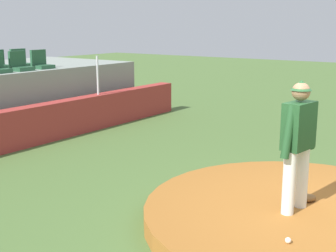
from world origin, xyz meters
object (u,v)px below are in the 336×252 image
Objects in this scene: fielding_glove at (306,198)px; stadium_chair_5 at (20,65)px; stadium_chair_6 at (41,63)px; stadium_chair_13 at (21,61)px; baseball at (288,240)px; pitcher at (298,137)px.

fielding_glove is 8.18m from stadium_chair_5.
stadium_chair_6 is 0.87m from stadium_chair_13.
fielding_glove is (1.46, 0.28, 0.02)m from baseball.
fielding_glove is at bearing 77.14° from stadium_chair_6.
fielding_glove is at bearing 78.33° from stadium_chair_13.
pitcher is 1.49m from baseball.
stadium_chair_13 is at bearing -128.38° from stadium_chair_5.
pitcher is at bearing 75.65° from stadium_chair_13.
pitcher reaches higher than fielding_glove.
fielding_glove is 8.35m from stadium_chair_6.
baseball is 9.85m from stadium_chair_13.
baseball is at bearing -153.90° from pitcher.
stadium_chair_6 is (0.71, 0.04, 0.00)m from stadium_chair_5.
stadium_chair_5 is at bearing -49.50° from fielding_glove.
stadium_chair_5 reaches higher than pitcher.
pitcher is 9.14m from stadium_chair_13.
stadium_chair_6 is at bearing -54.40° from fielding_glove.
stadium_chair_5 reaches higher than baseball.
stadium_chair_5 is (2.57, 8.24, 1.52)m from baseball.
fielding_glove is at bearing 4.91° from pitcher.
pitcher is 8.30m from stadium_chair_6.
pitcher is at bearing 79.00° from stadium_chair_5.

